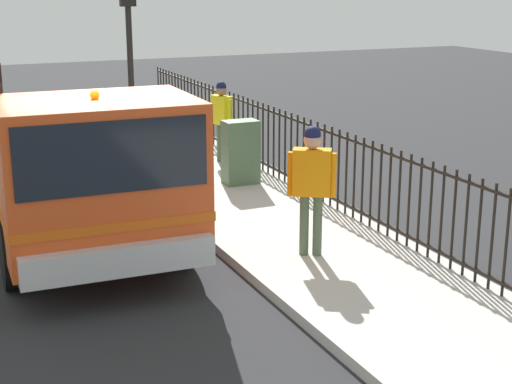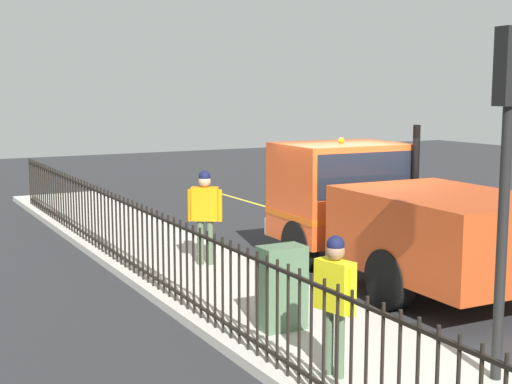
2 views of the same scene
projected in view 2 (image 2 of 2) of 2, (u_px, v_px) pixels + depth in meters
ground_plane at (352, 270)px, 13.85m from camera, size 53.12×53.12×0.00m
sidewalk_slab at (220, 285)px, 12.51m from camera, size 2.63×24.15×0.14m
lane_marking at (440, 257)px, 14.90m from camera, size 0.12×21.73×0.01m
work_truck at (383, 208)px, 13.14m from camera, size 2.56×5.90×2.75m
worker_standing at (205, 207)px, 13.55m from camera, size 0.57×0.46×1.78m
pedestrian_distant at (335, 291)px, 8.23m from camera, size 0.31×0.60×1.65m
iron_fence at (158, 250)px, 11.88m from camera, size 0.04×20.56×1.33m
traffic_light_near at (507, 133)px, 7.89m from camera, size 0.31×0.23×3.95m
utility_cabinet at (282, 288)px, 9.94m from camera, size 0.63×0.39×1.17m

